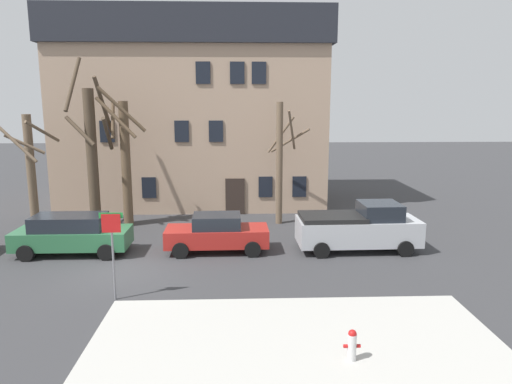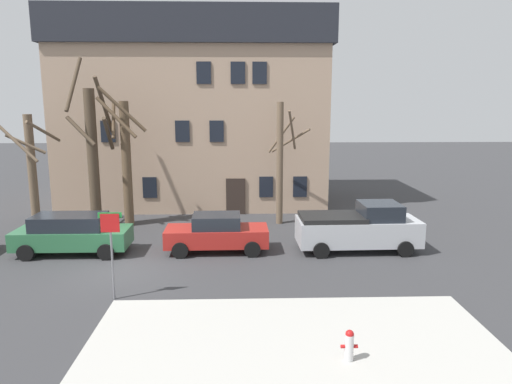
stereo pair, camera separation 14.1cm
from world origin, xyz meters
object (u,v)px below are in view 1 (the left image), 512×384
(fire_hydrant, at_px, (352,344))
(tree_bare_far, at_px, (125,159))
(building_main, at_px, (195,110))
(tree_bare_mid, at_px, (92,152))
(street_sign_pole, at_px, (112,240))
(tree_bare_near, at_px, (30,167))
(tree_bare_end, at_px, (280,160))
(car_green_wagon, at_px, (72,234))
(car_red_sedan, at_px, (217,233))
(pickup_truck_silver, at_px, (359,227))

(fire_hydrant, bearing_deg, tree_bare_far, 122.03)
(building_main, height_order, tree_bare_mid, building_main)
(tree_bare_far, bearing_deg, street_sign_pole, -79.66)
(tree_bare_near, relative_size, tree_bare_end, 0.91)
(tree_bare_near, distance_m, tree_bare_far, 4.79)
(building_main, distance_m, car_green_wagon, 13.03)
(building_main, bearing_deg, car_red_sedan, -80.59)
(pickup_truck_silver, bearing_deg, tree_bare_near, 164.30)
(building_main, relative_size, pickup_truck_silver, 3.12)
(tree_bare_mid, relative_size, street_sign_pole, 2.96)
(tree_bare_mid, bearing_deg, tree_bare_near, 178.26)
(building_main, height_order, car_red_sedan, building_main)
(tree_bare_mid, height_order, pickup_truck_silver, tree_bare_mid)
(tree_bare_mid, distance_m, pickup_truck_silver, 13.68)
(tree_bare_end, height_order, pickup_truck_silver, tree_bare_end)
(tree_bare_mid, distance_m, tree_bare_end, 9.64)
(pickup_truck_silver, bearing_deg, fire_hydrant, -105.18)
(tree_bare_far, distance_m, fire_hydrant, 16.42)
(pickup_truck_silver, relative_size, street_sign_pole, 1.80)
(car_red_sedan, bearing_deg, street_sign_pole, -122.03)
(tree_bare_mid, bearing_deg, car_red_sedan, -33.88)
(tree_bare_near, bearing_deg, car_green_wagon, -52.60)
(building_main, xyz_separation_m, tree_bare_end, (5.00, -6.26, -2.52))
(tree_bare_mid, height_order, fire_hydrant, tree_bare_mid)
(tree_bare_mid, bearing_deg, tree_bare_end, 3.03)
(car_red_sedan, bearing_deg, tree_bare_mid, 146.12)
(car_green_wagon, distance_m, street_sign_pole, 5.87)
(pickup_truck_silver, relative_size, fire_hydrant, 6.58)
(tree_bare_near, height_order, tree_bare_end, tree_bare_end)
(building_main, bearing_deg, car_green_wagon, -111.08)
(car_red_sedan, bearing_deg, car_green_wagon, -179.01)
(fire_hydrant, distance_m, street_sign_pole, 8.15)
(tree_bare_far, xyz_separation_m, car_red_sedan, (4.86, -4.50, -2.73))
(tree_bare_near, xyz_separation_m, car_red_sedan, (9.63, -4.43, -2.32))
(tree_bare_near, height_order, tree_bare_far, tree_bare_far)
(tree_bare_mid, distance_m, street_sign_pole, 10.09)
(tree_bare_near, xyz_separation_m, tree_bare_mid, (3.18, -0.10, 0.78))
(tree_bare_far, relative_size, fire_hydrant, 8.95)
(building_main, bearing_deg, tree_bare_mid, -124.25)
(building_main, xyz_separation_m, tree_bare_far, (-3.02, -6.61, -2.35))
(tree_bare_near, relative_size, car_green_wagon, 1.22)
(building_main, xyz_separation_m, fire_hydrant, (5.54, -20.29, -5.38))
(tree_bare_end, relative_size, car_red_sedan, 1.45)
(tree_bare_end, bearing_deg, pickup_truck_silver, -58.07)
(car_green_wagon, xyz_separation_m, car_red_sedan, (6.16, 0.11, -0.07))
(tree_bare_far, bearing_deg, fire_hydrant, -57.97)
(tree_bare_near, xyz_separation_m, tree_bare_far, (4.77, 0.07, 0.41))
(pickup_truck_silver, xyz_separation_m, fire_hydrant, (-2.49, -9.17, -0.48))
(car_red_sedan, relative_size, pickup_truck_silver, 0.84)
(tree_bare_near, xyz_separation_m, car_green_wagon, (3.47, -4.54, -2.25))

